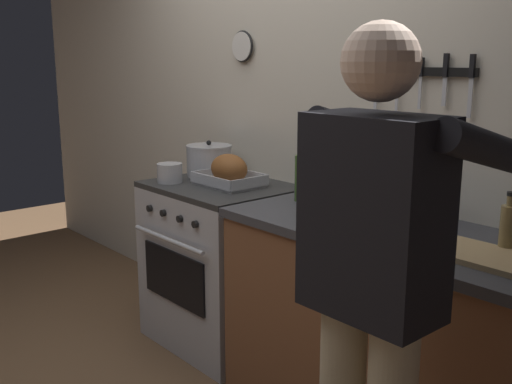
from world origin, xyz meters
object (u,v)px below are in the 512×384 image
(stove, at_px, (222,264))
(stock_pot, at_px, (209,160))
(person_cook, at_px, (376,280))
(cutting_board, at_px, (484,256))
(bottle_olive_oil, at_px, (302,176))
(bottle_wine_red, at_px, (395,184))
(bottle_hot_sauce, at_px, (404,203))
(saucepan, at_px, (170,173))
(bottle_vinegar, at_px, (508,227))
(roasting_pan, at_px, (229,172))
(bottle_dish_soap, at_px, (430,206))

(stove, bearing_deg, stock_pot, 156.83)
(person_cook, height_order, cutting_board, person_cook)
(bottle_olive_oil, height_order, bottle_wine_red, bottle_wine_red)
(bottle_olive_oil, relative_size, bottle_hot_sauce, 1.33)
(stove, bearing_deg, person_cook, -22.31)
(person_cook, xyz_separation_m, saucepan, (-1.75, 0.45, -0.00))
(stock_pot, relative_size, bottle_wine_red, 0.81)
(bottle_vinegar, bearing_deg, saucepan, -172.86)
(roasting_pan, relative_size, bottle_hot_sauce, 1.66)
(roasting_pan, xyz_separation_m, bottle_vinegar, (1.52, 0.03, 0.01))
(bottle_olive_oil, xyz_separation_m, bottle_hot_sauce, (0.56, 0.02, -0.03))
(bottle_olive_oil, distance_m, bottle_wine_red, 0.46)
(person_cook, relative_size, bottle_hot_sauce, 7.84)
(roasting_pan, height_order, bottle_wine_red, bottle_wine_red)
(stove, xyz_separation_m, cutting_board, (1.56, -0.08, 0.46))
(bottle_dish_soap, bearing_deg, bottle_wine_red, 166.01)
(stove, relative_size, cutting_board, 2.50)
(bottle_vinegar, bearing_deg, stock_pot, 178.44)
(roasting_pan, distance_m, saucepan, 0.34)
(bottle_olive_oil, bearing_deg, person_cook, -35.15)
(stove, relative_size, bottle_vinegar, 4.18)
(bottle_wine_red, bearing_deg, cutting_board, -24.81)
(bottle_olive_oil, distance_m, bottle_vinegar, 1.01)
(saucepan, bearing_deg, roasting_pan, 34.91)
(saucepan, xyz_separation_m, bottle_hot_sauce, (1.34, 0.26, 0.04))
(saucepan, bearing_deg, person_cook, -14.48)
(roasting_pan, height_order, bottle_vinegar, bottle_vinegar)
(stock_pot, relative_size, bottle_hot_sauce, 1.23)
(stock_pot, distance_m, cutting_board, 1.80)
(saucepan, distance_m, bottle_hot_sauce, 1.36)
(bottle_vinegar, bearing_deg, bottle_dish_soap, 167.80)
(person_cook, distance_m, saucepan, 1.81)
(stock_pot, height_order, bottle_wine_red, bottle_wine_red)
(bottle_hot_sauce, height_order, bottle_wine_red, bottle_wine_red)
(person_cook, relative_size, bottle_wine_red, 5.16)
(bottle_olive_oil, bearing_deg, bottle_wine_red, 15.75)
(roasting_pan, bearing_deg, bottle_dish_soap, 5.50)
(bottle_hot_sauce, bearing_deg, stock_pot, 179.22)
(bottle_olive_oil, bearing_deg, stock_pot, 176.95)
(bottle_wine_red, relative_size, bottle_dish_soap, 1.60)
(person_cook, distance_m, bottle_wine_red, 0.97)
(saucepan, height_order, bottle_vinegar, bottle_vinegar)
(stove, height_order, saucepan, saucepan)
(stock_pot, bearing_deg, roasting_pan, -15.84)
(person_cook, distance_m, bottle_dish_soap, 0.82)
(roasting_pan, distance_m, cutting_board, 1.51)
(roasting_pan, height_order, bottle_olive_oil, bottle_olive_oil)
(stock_pot, height_order, bottle_olive_oil, bottle_olive_oil)
(cutting_board, bearing_deg, bottle_vinegar, 85.27)
(bottle_olive_oil, distance_m, bottle_dish_soap, 0.65)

